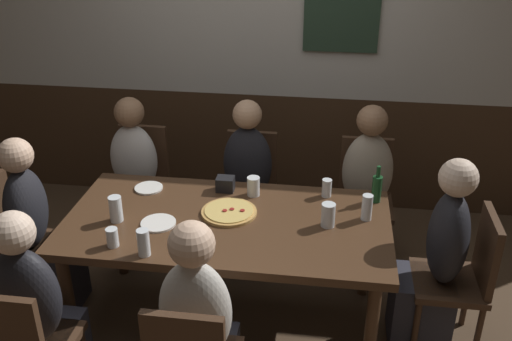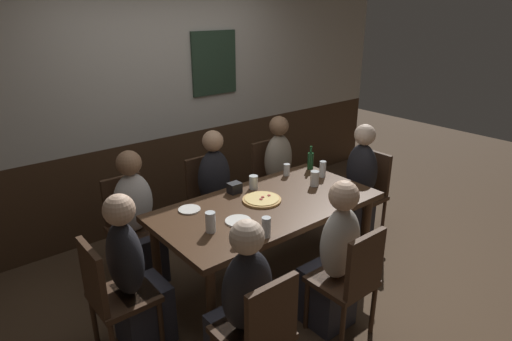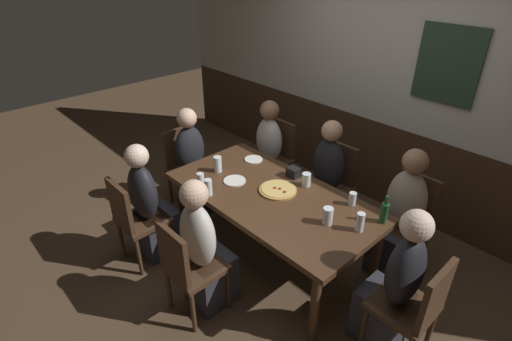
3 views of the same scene
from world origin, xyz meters
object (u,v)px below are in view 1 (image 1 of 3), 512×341
chair_right_far (364,193)px  highball_clear (116,211)px  beer_glass_tall (367,209)px  pint_glass_amber (253,187)px  pint_glass_stout (328,216)px  chair_head_west (15,237)px  person_head_west (39,239)px  plate_white_large (158,223)px  dining_table (227,231)px  chair_head_east (463,274)px  person_mid_far (247,195)px  chair_mid_far (250,185)px  person_left_far (135,188)px  person_mid_near (200,340)px  pizza (229,212)px  tumbler_water (144,244)px  person_left_near (39,325)px  person_right_far (365,202)px  beer_glass_half (327,189)px  chair_left_far (142,178)px  tumbler_short (112,238)px  condiment_caddy (225,184)px  beer_bottle_green (377,188)px  person_head_east (434,269)px  plate_white_small (149,188)px

chair_right_far → highball_clear: bearing=-145.6°
chair_right_far → beer_glass_tall: size_ratio=5.68×
pint_glass_amber → pint_glass_stout: pint_glass_stout is taller
chair_head_west → person_head_west: person_head_west is taller
plate_white_large → dining_table: bearing=15.0°
chair_head_east → person_mid_far: 1.54m
chair_right_far → chair_mid_far: bearing=180.0°
person_left_far → pint_glass_stout: (1.40, -0.72, 0.30)m
person_mid_near → pizza: bearing=89.9°
tumbler_water → pint_glass_amber: 0.86m
person_left_near → person_mid_far: size_ratio=0.98×
person_right_far → chair_mid_far: bearing=169.0°
dining_table → person_mid_near: 0.75m
person_left_far → dining_table: bearing=-41.7°
pizza → beer_glass_half: size_ratio=2.90×
person_head_west → beer_glass_tall: 2.01m
chair_left_far → person_right_far: bearing=-5.6°
tumbler_short → pint_glass_stout: bearing=18.0°
chair_mid_far → person_head_west: size_ratio=0.75×
beer_glass_half → condiment_caddy: beer_glass_half is taller
person_head_west → beer_bottle_green: 2.10m
chair_head_east → person_head_east: 0.16m
dining_table → chair_head_east: bearing=0.0°
person_right_far → beer_glass_tall: (-0.03, -0.61, 0.30)m
chair_mid_far → beer_glass_tall: 1.15m
chair_head_west → plate_white_large: (0.98, -0.10, 0.25)m
highball_clear → pint_glass_amber: 0.84m
dining_table → chair_right_far: 1.23m
chair_head_east → tumbler_short: bearing=-169.6°
dining_table → person_left_near: (-0.82, -0.73, -0.17)m
chair_mid_far → person_head_east: size_ratio=0.73×
chair_head_west → chair_mid_far: bearing=33.5°
chair_head_east → highball_clear: bearing=-177.2°
condiment_caddy → dining_table: bearing=-78.0°
person_head_east → plate_white_small: size_ratio=6.77×
chair_left_far → person_head_east: person_head_east is taller
highball_clear → pint_glass_amber: highball_clear is taller
chair_right_far → condiment_caddy: 1.09m
chair_head_east → tumbler_short: chair_head_east is taller
beer_glass_half → plate_white_small: 1.12m
person_head_west → beer_glass_tall: size_ratio=7.56×
dining_table → chair_mid_far: (0.00, 0.89, -0.17)m
chair_mid_far → tumbler_water: tumbler_water is taller
person_right_far → person_left_near: bearing=-138.3°
chair_head_west → beer_glass_tall: bearing=3.2°
person_mid_far → condiment_caddy: bearing=-101.1°
tumbler_water → pint_glass_stout: 1.03m
chair_right_far → tumbler_water: tumbler_water is taller
dining_table → plate_white_large: bearing=-165.0°
pint_glass_amber → beer_bottle_green: beer_bottle_green is taller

